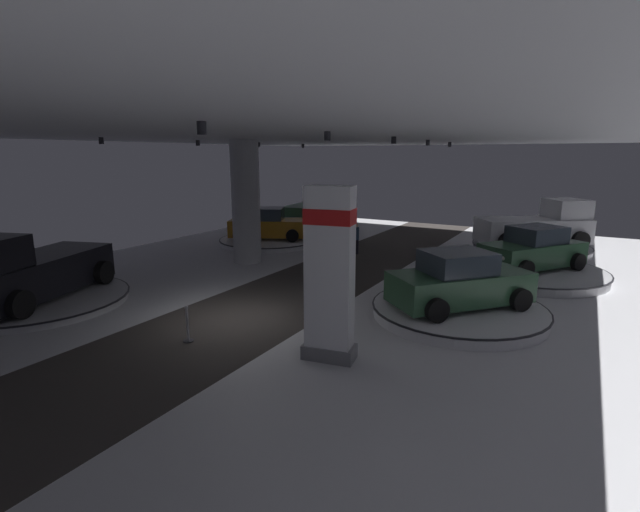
# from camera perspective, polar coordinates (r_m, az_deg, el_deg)

# --- Properties ---
(ground) EXTENTS (24.00, 44.00, 0.06)m
(ground) POSITION_cam_1_polar(r_m,az_deg,el_deg) (14.29, -10.32, -7.77)
(ground) COLOR silver
(ceiling_with_spotlights) EXTENTS (24.00, 44.00, 0.39)m
(ceiling_with_spotlights) POSITION_cam_1_polar(r_m,az_deg,el_deg) (13.43, -11.28, 15.13)
(ceiling_with_spotlights) COLOR silver
(column_left) EXTENTS (1.27, 1.27, 5.50)m
(column_left) POSITION_cam_1_polar(r_m,az_deg,el_deg) (21.12, -9.19, 6.59)
(column_left) COLOR #ADADB2
(column_left) RESTS_ON ground
(brand_sign_pylon) EXTENTS (1.36, 0.86, 4.20)m
(brand_sign_pylon) POSITION_cam_1_polar(r_m,az_deg,el_deg) (10.79, 1.20, -2.08)
(brand_sign_pylon) COLOR slate
(brand_sign_pylon) RESTS_ON ground
(display_platform_mid_right) EXTENTS (5.25, 5.25, 0.36)m
(display_platform_mid_right) POSITION_cam_1_polar(r_m,az_deg,el_deg) (14.77, 16.77, -6.52)
(display_platform_mid_right) COLOR silver
(display_platform_mid_right) RESTS_ON ground
(display_car_mid_right) EXTENTS (4.11, 4.35, 1.71)m
(display_car_mid_right) POSITION_cam_1_polar(r_m,az_deg,el_deg) (14.48, 16.90, -3.06)
(display_car_mid_right) COLOR #2D5638
(display_car_mid_right) RESTS_ON display_platform_mid_right
(display_platform_far_right) EXTENTS (5.74, 5.74, 0.38)m
(display_platform_far_right) POSITION_cam_1_polar(r_m,az_deg,el_deg) (20.40, 24.62, -1.88)
(display_platform_far_right) COLOR #B7B7BC
(display_platform_far_right) RESTS_ON ground
(display_car_far_right) EXTENTS (3.89, 4.47, 1.71)m
(display_car_far_right) POSITION_cam_1_polar(r_m,az_deg,el_deg) (20.23, 24.92, 0.70)
(display_car_far_right) COLOR #2D5638
(display_car_far_right) RESTS_ON display_platform_far_right
(display_platform_far_left) EXTENTS (5.45, 5.45, 0.29)m
(display_platform_far_left) POSITION_cam_1_polar(r_m,az_deg,el_deg) (25.75, -6.34, 1.91)
(display_platform_far_left) COLOR silver
(display_platform_far_left) RESTS_ON ground
(display_car_far_left) EXTENTS (4.56, 3.57, 1.71)m
(display_car_far_left) POSITION_cam_1_polar(r_m,az_deg,el_deg) (25.60, -6.45, 3.87)
(display_car_far_left) COLOR #B77519
(display_car_far_left) RESTS_ON display_platform_far_left
(display_platform_near_left) EXTENTS (5.68, 5.68, 0.26)m
(display_platform_near_left) POSITION_cam_1_polar(r_m,az_deg,el_deg) (17.97, -31.58, -4.67)
(display_platform_near_left) COLOR #B7B7BC
(display_platform_near_left) RESTS_ON ground
(pickup_truck_near_left) EXTENTS (3.96, 5.69, 2.30)m
(pickup_truck_near_left) POSITION_cam_1_polar(r_m,az_deg,el_deg) (17.49, -32.68, -1.67)
(pickup_truck_near_left) COLOR black
(pickup_truck_near_left) RESTS_ON display_platform_near_left
(display_platform_deep_right) EXTENTS (5.68, 5.68, 0.36)m
(display_platform_deep_right) POSITION_cam_1_polar(r_m,az_deg,el_deg) (25.82, 24.63, 0.94)
(display_platform_deep_right) COLOR silver
(display_platform_deep_right) RESTS_ON ground
(pickup_truck_deep_right) EXTENTS (5.55, 4.75, 2.30)m
(pickup_truck_deep_right) POSITION_cam_1_polar(r_m,az_deg,el_deg) (25.80, 25.48, 3.33)
(pickup_truck_deep_right) COLOR silver
(pickup_truck_deep_right) RESTS_ON display_platform_deep_right
(display_platform_deep_left) EXTENTS (6.04, 6.04, 0.27)m
(display_platform_deep_left) POSITION_cam_1_polar(r_m,az_deg,el_deg) (31.19, -0.99, 3.83)
(display_platform_deep_left) COLOR #B7B7BC
(display_platform_deep_left) RESTS_ON ground
(pickup_truck_deep_left) EXTENTS (3.16, 5.52, 2.30)m
(pickup_truck_deep_left) POSITION_cam_1_polar(r_m,az_deg,el_deg) (31.34, -0.76, 5.81)
(pickup_truck_deep_left) COLOR #2D5638
(pickup_truck_deep_left) RESTS_ON display_platform_deep_left
(visitor_walking_near) EXTENTS (0.32, 0.32, 1.59)m
(visitor_walking_near) POSITION_cam_1_polar(r_m,az_deg,el_deg) (22.74, 4.45, 2.44)
(visitor_walking_near) COLOR black
(visitor_walking_near) RESTS_ON ground
(stanchion_a) EXTENTS (0.28, 0.28, 1.01)m
(stanchion_a) POSITION_cam_1_polar(r_m,az_deg,el_deg) (12.81, -16.10, -8.63)
(stanchion_a) COLOR #333338
(stanchion_a) RESTS_ON ground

